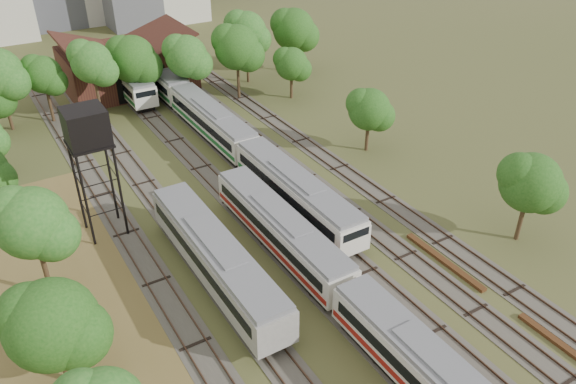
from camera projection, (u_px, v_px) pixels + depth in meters
ground at (446, 378)px, 34.19m from camera, size 240.00×240.00×0.00m
tracks at (246, 196)px, 52.10m from camera, size 24.60×80.00×0.19m
railcar_red_set at (347, 295)px, 37.88m from camera, size 2.79×34.58×3.44m
railcar_green_set at (212, 122)px, 61.74m from camera, size 2.93×52.08×3.63m
railcar_rear at (126, 80)px, 73.09m from camera, size 2.95×16.08×3.64m
old_grey_coach at (216, 259)px, 40.89m from camera, size 3.03×18.00×3.75m
water_tower at (87, 130)px, 42.56m from camera, size 3.20×3.20×11.07m
rail_pile_near at (444, 261)px, 43.70m from camera, size 0.54×8.10×0.27m
rail_pile_far at (572, 353)px, 35.74m from camera, size 0.50×7.94×0.26m
maintenance_shed at (128, 67)px, 74.51m from camera, size 16.45×11.55×7.58m
tree_band_left at (24, 232)px, 38.93m from camera, size 7.97×66.35×8.71m
tree_band_far at (175, 51)px, 69.05m from camera, size 43.85×10.75×9.61m
tree_band_right at (395, 118)px, 55.44m from camera, size 5.21×40.54×7.77m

